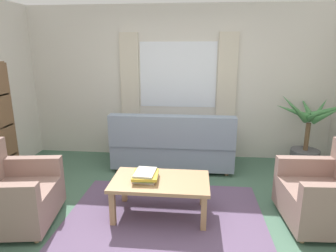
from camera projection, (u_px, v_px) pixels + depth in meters
name	position (u px, v px, depth m)	size (l,w,h in m)	color
ground_plane	(164.00, 224.00, 3.19)	(6.24, 6.24, 0.00)	#476B56
wall_back	(178.00, 83.00, 5.04)	(5.32, 0.12, 2.60)	silver
window_with_curtains	(178.00, 75.00, 4.92)	(1.98, 0.07, 1.40)	white
area_rug	(164.00, 223.00, 3.19)	(2.24, 1.95, 0.01)	#604C6B
couch	(173.00, 146.00, 4.66)	(1.90, 0.82, 0.92)	gray
armchair_left	(9.00, 194.00, 3.12)	(0.94, 0.95, 0.88)	gray
armchair_right	(329.00, 194.00, 3.12)	(0.86, 0.88, 0.88)	gray
coffee_table	(160.00, 184.00, 3.28)	(1.10, 0.64, 0.44)	#A87F56
book_stack_on_table	(145.00, 175.00, 3.26)	(0.30, 0.33, 0.10)	beige
potted_plant	(307.00, 139.00, 4.56)	(1.24, 1.04, 1.18)	#56565B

